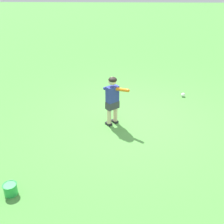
{
  "coord_description": "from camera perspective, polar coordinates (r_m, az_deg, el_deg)",
  "views": [
    {
      "loc": [
        0.35,
        5.56,
        3.14
      ],
      "look_at": [
        0.47,
        0.5,
        0.45
      ],
      "focal_mm": 45.96,
      "sensor_mm": 36.0,
      "label": 1
    }
  ],
  "objects": [
    {
      "name": "toy_bucket",
      "position": [
        4.71,
        -19.57,
        -14.24
      ],
      "size": [
        0.22,
        0.22,
        0.19
      ],
      "color": "green",
      "rests_on": "ground"
    },
    {
      "name": "ground_plane",
      "position": [
        6.39,
        4.3,
        -1.49
      ],
      "size": [
        40.0,
        40.0,
        0.0
      ],
      "primitive_type": "plane",
      "color": "#519942"
    },
    {
      "name": "child_batter",
      "position": [
        5.91,
        0.12,
        3.08
      ],
      "size": [
        0.54,
        0.43,
        1.08
      ],
      "color": "#232328",
      "rests_on": "ground"
    },
    {
      "name": "play_ball_far_right",
      "position": [
        7.65,
        13.95,
        3.34
      ],
      "size": [
        0.1,
        0.1,
        0.1
      ],
      "primitive_type": "sphere",
      "color": "white",
      "rests_on": "ground"
    }
  ]
}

